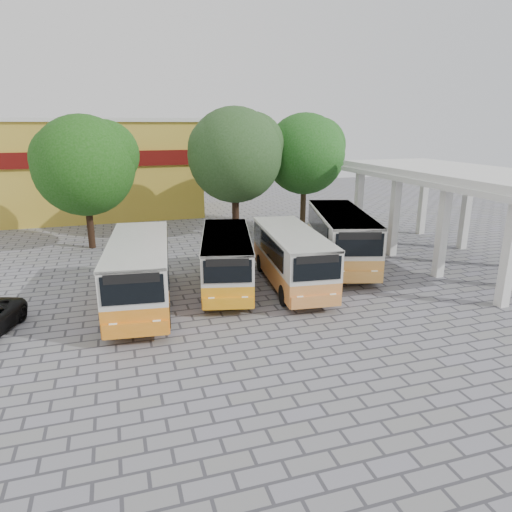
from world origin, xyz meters
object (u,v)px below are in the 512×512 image
object	(u,v)px
bus_far_left	(140,269)
bus_far_right	(341,235)
bus_centre_right	(292,255)
bus_centre_left	(227,257)

from	to	relation	value
bus_far_left	bus_far_right	world-z (taller)	bus_far_right
bus_far_left	bus_centre_right	distance (m)	7.39
bus_centre_left	bus_centre_right	world-z (taller)	bus_centre_right
bus_centre_left	bus_far_right	bearing A→B (deg)	25.98
bus_far_left	bus_far_right	xyz separation A→B (m)	(11.32, 2.81, 0.08)
bus_centre_left	bus_far_right	distance (m)	7.28
bus_centre_left	bus_far_right	xyz separation A→B (m)	(7.09, 1.64, 0.23)
bus_centre_right	bus_far_right	distance (m)	4.61
bus_far_left	bus_centre_left	world-z (taller)	bus_far_left
bus_centre_left	bus_centre_right	bearing A→B (deg)	-0.40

